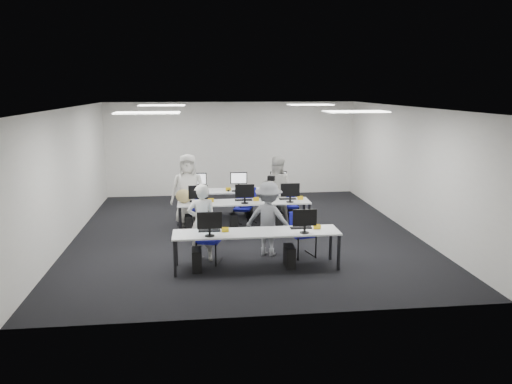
{
  "coord_description": "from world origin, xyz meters",
  "views": [
    {
      "loc": [
        -1.07,
        -11.55,
        3.44
      ],
      "look_at": [
        0.27,
        0.02,
        1.0
      ],
      "focal_mm": 35.0,
      "sensor_mm": 36.0,
      "label": 1
    }
  ],
  "objects": [
    {
      "name": "chair_7",
      "position": [
        1.14,
        1.12,
        0.27
      ],
      "size": [
        0.53,
        0.55,
        0.87
      ],
      "rotation": [
        0.0,
        0.0,
        -0.25
      ],
      "color": "navy",
      "rests_on": "ground"
    },
    {
      "name": "photographer",
      "position": [
        0.34,
        -1.67,
        0.78
      ],
      "size": [
        1.15,
        0.93,
        1.55
      ],
      "primitive_type": "imported",
      "rotation": [
        0.0,
        0.0,
        2.73
      ],
      "color": "slate",
      "rests_on": "ground"
    },
    {
      "name": "chair_1",
      "position": [
        1.02,
        -1.8,
        0.29
      ],
      "size": [
        0.56,
        0.58,
        0.91
      ],
      "rotation": [
        0.0,
        0.0,
        0.26
      ],
      "color": "navy",
      "rests_on": "ground"
    },
    {
      "name": "student_1",
      "position": [
        0.9,
        0.86,
        0.87
      ],
      "size": [
        0.96,
        0.82,
        1.75
      ],
      "primitive_type": "imported",
      "rotation": [
        0.0,
        0.0,
        2.94
      ],
      "color": "silver",
      "rests_on": "ground"
    },
    {
      "name": "desk_front",
      "position": [
        0.0,
        -2.4,
        0.68
      ],
      "size": [
        3.2,
        0.7,
        0.73
      ],
      "color": "white",
      "rests_on": "ground"
    },
    {
      "name": "desk_back",
      "position": [
        0.0,
        1.6,
        0.68
      ],
      "size": [
        3.2,
        0.7,
        0.73
      ],
      "color": "white",
      "rests_on": "ground"
    },
    {
      "name": "handbag",
      "position": [
        -1.45,
        0.24,
        0.9
      ],
      "size": [
        0.48,
        0.4,
        0.33
      ],
      "primitive_type": "ellipsoid",
      "rotation": [
        0.0,
        0.0,
        -0.43
      ],
      "color": "#9D8951",
      "rests_on": "desk_mid"
    },
    {
      "name": "chair_0",
      "position": [
        -0.9,
        -1.95,
        0.28
      ],
      "size": [
        0.56,
        0.58,
        0.89
      ],
      "rotation": [
        0.0,
        0.0,
        -0.31
      ],
      "color": "navy",
      "rests_on": "ground"
    },
    {
      "name": "student_0",
      "position": [
        -1.04,
        -1.85,
        0.79
      ],
      "size": [
        0.6,
        0.41,
        1.59
      ],
      "primitive_type": "imported",
      "rotation": [
        0.0,
        0.0,
        3.2
      ],
      "color": "silver",
      "rests_on": "ground"
    },
    {
      "name": "chair_6",
      "position": [
        0.11,
        1.01,
        0.3
      ],
      "size": [
        0.58,
        0.61,
        0.94
      ],
      "rotation": [
        0.0,
        0.0,
        0.27
      ],
      "color": "navy",
      "rests_on": "ground"
    },
    {
      "name": "room",
      "position": [
        0.0,
        0.0,
        1.5
      ],
      "size": [
        9.0,
        9.02,
        3.0
      ],
      "color": "black",
      "rests_on": "ground"
    },
    {
      "name": "dslr_camera",
      "position": [
        0.41,
        -1.5,
        1.6
      ],
      "size": [
        0.2,
        0.22,
        0.1
      ],
      "primitive_type": "cube",
      "rotation": [
        0.0,
        0.0,
        2.73
      ],
      "color": "black",
      "rests_on": "photographer"
    },
    {
      "name": "chair_3",
      "position": [
        0.01,
        0.72,
        0.26
      ],
      "size": [
        0.51,
        0.54,
        0.82
      ],
      "rotation": [
        0.0,
        0.0,
        -0.3
      ],
      "color": "navy",
      "rests_on": "ground"
    },
    {
      "name": "chair_5",
      "position": [
        -1.21,
        1.01,
        0.29
      ],
      "size": [
        0.46,
        0.5,
        0.91
      ],
      "rotation": [
        0.0,
        0.0,
        -0.03
      ],
      "color": "navy",
      "rests_on": "ground"
    },
    {
      "name": "chair_2",
      "position": [
        -1.11,
        0.75,
        0.28
      ],
      "size": [
        0.57,
        0.59,
        0.88
      ],
      "rotation": [
        0.0,
        0.0,
        0.37
      ],
      "color": "navy",
      "rests_on": "ground"
    },
    {
      "name": "ceiling_panels",
      "position": [
        0.0,
        0.0,
        2.98
      ],
      "size": [
        5.2,
        4.6,
        0.02
      ],
      "color": "white",
      "rests_on": "room"
    },
    {
      "name": "equipment_back",
      "position": [
        0.19,
        1.62,
        0.36
      ],
      "size": [
        2.91,
        0.41,
        1.19
      ],
      "color": "white",
      "rests_on": "desk_back"
    },
    {
      "name": "chair_4",
      "position": [
        1.25,
        0.86,
        0.26
      ],
      "size": [
        0.45,
        0.48,
        0.82
      ],
      "rotation": [
        0.0,
        0.0,
        0.12
      ],
      "color": "navy",
      "rests_on": "ground"
    },
    {
      "name": "desk_mid",
      "position": [
        0.0,
        0.2,
        0.68
      ],
      "size": [
        3.2,
        0.7,
        0.73
      ],
      "color": "white",
      "rests_on": "ground"
    },
    {
      "name": "equipment_mid",
      "position": [
        -0.19,
        0.18,
        0.36
      ],
      "size": [
        2.91,
        0.41,
        1.19
      ],
      "color": "white",
      "rests_on": "desk_mid"
    },
    {
      "name": "student_2",
      "position": [
        -1.35,
        0.85,
        0.91
      ],
      "size": [
        0.92,
        0.62,
        1.82
      ],
      "primitive_type": "imported",
      "rotation": [
        0.0,
        0.0,
        -0.05
      ],
      "color": "silver",
      "rests_on": "ground"
    },
    {
      "name": "student_3",
      "position": [
        0.86,
        0.85,
        0.79
      ],
      "size": [
        0.96,
        0.48,
        1.58
      ],
      "primitive_type": "imported",
      "rotation": [
        0.0,
        0.0,
        -0.11
      ],
      "color": "silver",
      "rests_on": "ground"
    },
    {
      "name": "equipment_front",
      "position": [
        -0.19,
        -2.42,
        0.36
      ],
      "size": [
        2.51,
        0.41,
        1.19
      ],
      "color": "#0B5696",
      "rests_on": "desk_front"
    }
  ]
}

